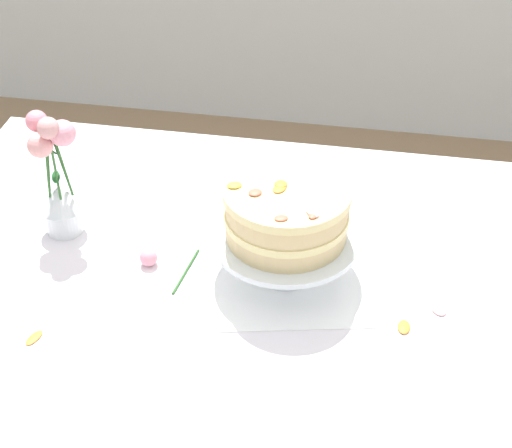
{
  "coord_description": "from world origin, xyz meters",
  "views": [
    {
      "loc": [
        0.25,
        -1.23,
        1.81
      ],
      "look_at": [
        0.04,
        -0.0,
        0.86
      ],
      "focal_mm": 57.28,
      "sensor_mm": 36.0,
      "label": 1
    }
  ],
  "objects_px": {
    "layer_cake": "(286,213)",
    "fallen_rose": "(151,258)",
    "dining_table": "(236,308)",
    "flower_vase": "(57,180)",
    "cake_stand": "(286,243)"
  },
  "relations": [
    {
      "from": "dining_table",
      "to": "flower_vase",
      "type": "distance_m",
      "value": 0.45
    },
    {
      "from": "layer_cake",
      "to": "fallen_rose",
      "type": "xyz_separation_m",
      "value": [
        -0.27,
        -0.01,
        -0.14
      ]
    },
    {
      "from": "cake_stand",
      "to": "layer_cake",
      "type": "xyz_separation_m",
      "value": [
        -0.0,
        -0.0,
        0.07
      ]
    },
    {
      "from": "fallen_rose",
      "to": "dining_table",
      "type": "bearing_deg",
      "value": -0.95
    },
    {
      "from": "cake_stand",
      "to": "fallen_rose",
      "type": "distance_m",
      "value": 0.28
    },
    {
      "from": "layer_cake",
      "to": "dining_table",
      "type": "bearing_deg",
      "value": -169.84
    },
    {
      "from": "layer_cake",
      "to": "flower_vase",
      "type": "relative_size",
      "value": 0.85
    },
    {
      "from": "dining_table",
      "to": "flower_vase",
      "type": "bearing_deg",
      "value": 167.72
    },
    {
      "from": "dining_table",
      "to": "layer_cake",
      "type": "distance_m",
      "value": 0.26
    },
    {
      "from": "cake_stand",
      "to": "layer_cake",
      "type": "distance_m",
      "value": 0.07
    },
    {
      "from": "cake_stand",
      "to": "layer_cake",
      "type": "relative_size",
      "value": 1.2
    },
    {
      "from": "cake_stand",
      "to": "flower_vase",
      "type": "relative_size",
      "value": 1.02
    },
    {
      "from": "layer_cake",
      "to": "fallen_rose",
      "type": "distance_m",
      "value": 0.3
    },
    {
      "from": "dining_table",
      "to": "flower_vase",
      "type": "xyz_separation_m",
      "value": [
        -0.39,
        0.08,
        0.22
      ]
    },
    {
      "from": "cake_stand",
      "to": "fallen_rose",
      "type": "relative_size",
      "value": 2.07
    }
  ]
}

